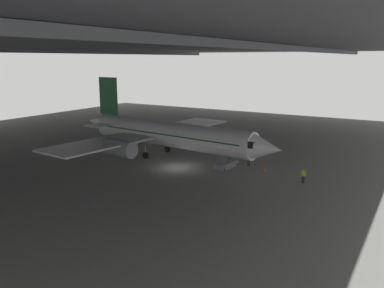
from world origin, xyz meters
TOP-DOWN VIEW (x-y plane):
  - ground_plane at (0.00, 0.00)m, footprint 110.00×110.00m
  - hangar_structure at (-0.11, 13.76)m, footprint 121.00×99.00m
  - airplane_main at (3.88, 4.19)m, footprint 32.75×33.76m
  - boarding_stairs at (3.41, -5.21)m, footprint 4.16×1.88m
  - crew_worker_near_nose at (1.86, -15.38)m, footprint 0.29×0.54m
  - crew_worker_by_stairs at (5.24, -7.48)m, footprint 0.39×0.46m
  - traffic_cone_orange at (3.90, -10.19)m, footprint 0.36×0.36m
  - baggage_tug at (8.78, 13.84)m, footprint 1.60×2.37m

SIDE VIEW (x-z plane):
  - ground_plane at x=0.00m, z-range 0.00..0.00m
  - traffic_cone_orange at x=3.90m, z-range -0.01..0.59m
  - baggage_tug at x=8.78m, z-range 0.08..0.98m
  - boarding_stairs at x=3.41m, z-range -1.53..2.97m
  - crew_worker_near_nose at x=1.86m, z-range 0.11..1.71m
  - crew_worker_by_stairs at x=5.24m, z-range 0.12..1.77m
  - airplane_main at x=3.88m, z-range -2.04..8.65m
  - hangar_structure at x=-0.11m, z-range 7.51..23.81m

